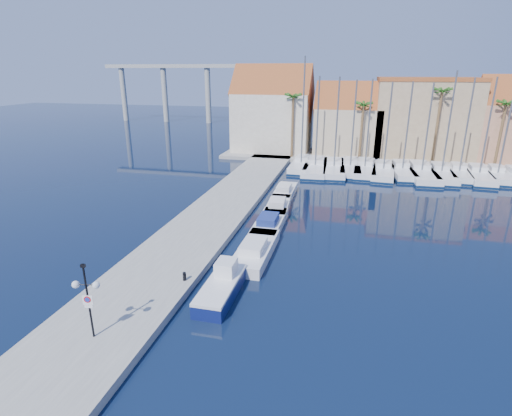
% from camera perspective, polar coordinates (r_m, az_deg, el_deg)
% --- Properties ---
extents(ground, '(260.00, 260.00, 0.00)m').
position_cam_1_polar(ground, '(22.12, 3.48, -16.78)').
color(ground, black).
rests_on(ground, ground).
extents(quay_west, '(6.00, 77.00, 0.50)m').
position_cam_1_polar(quay_west, '(35.74, -6.83, -1.88)').
color(quay_west, gray).
rests_on(quay_west, ground).
extents(shore_north, '(54.00, 16.00, 0.50)m').
position_cam_1_polar(shore_north, '(67.27, 19.61, 7.08)').
color(shore_north, gray).
rests_on(shore_north, ground).
extents(lamp_post, '(1.34, 0.54, 3.99)m').
position_cam_1_polar(lamp_post, '(20.83, -23.04, -10.72)').
color(lamp_post, black).
rests_on(lamp_post, quay_west).
extents(bollard, '(0.21, 0.21, 0.54)m').
position_cam_1_polar(bollard, '(25.65, -10.19, -9.59)').
color(bollard, black).
rests_on(bollard, quay_west).
extents(fishing_boat, '(1.79, 5.35, 1.87)m').
position_cam_1_polar(fishing_boat, '(24.60, -4.90, -11.06)').
color(fishing_boat, '#0E1853').
rests_on(fishing_boat, ground).
extents(motorboat_west_0, '(2.28, 7.09, 1.40)m').
position_cam_1_polar(motorboat_west_0, '(29.27, -0.12, -6.07)').
color(motorboat_west_0, white).
rests_on(motorboat_west_0, ground).
extents(motorboat_west_1, '(2.24, 6.81, 1.40)m').
position_cam_1_polar(motorboat_west_1, '(34.32, 1.92, -2.19)').
color(motorboat_west_1, white).
rests_on(motorboat_west_1, ground).
extents(motorboat_west_2, '(2.46, 6.47, 1.40)m').
position_cam_1_polar(motorboat_west_2, '(38.57, 3.15, 0.23)').
color(motorboat_west_2, white).
rests_on(motorboat_west_2, ground).
extents(motorboat_west_3, '(2.02, 6.16, 1.40)m').
position_cam_1_polar(motorboat_west_3, '(43.28, 4.11, 2.31)').
color(motorboat_west_3, white).
rests_on(motorboat_west_3, ground).
extents(sailboat_0, '(2.67, 9.67, 14.69)m').
position_cam_1_polar(sailboat_0, '(56.08, 6.55, 6.24)').
color(sailboat_0, white).
rests_on(sailboat_0, ground).
extents(sailboat_1, '(3.38, 11.57, 12.29)m').
position_cam_1_polar(sailboat_1, '(55.01, 8.51, 5.84)').
color(sailboat_1, white).
rests_on(sailboat_1, ground).
extents(sailboat_2, '(3.40, 10.63, 12.25)m').
position_cam_1_polar(sailboat_2, '(54.63, 11.06, 5.62)').
color(sailboat_2, white).
rests_on(sailboat_2, ground).
extents(sailboat_3, '(2.94, 10.20, 11.89)m').
position_cam_1_polar(sailboat_3, '(55.53, 13.30, 5.68)').
color(sailboat_3, white).
rests_on(sailboat_3, ground).
extents(sailboat_4, '(2.95, 10.49, 11.98)m').
position_cam_1_polar(sailboat_4, '(55.48, 15.27, 5.50)').
color(sailboat_4, white).
rests_on(sailboat_4, ground).
extents(sailboat_5, '(3.54, 10.34, 11.67)m').
position_cam_1_polar(sailboat_5, '(54.83, 17.74, 5.11)').
color(sailboat_5, white).
rests_on(sailboat_5, ground).
extents(sailboat_6, '(3.29, 9.91, 11.70)m').
position_cam_1_polar(sailboat_6, '(55.76, 20.07, 5.08)').
color(sailboat_6, white).
rests_on(sailboat_6, ground).
extents(sailboat_7, '(3.65, 12.00, 11.56)m').
position_cam_1_polar(sailboat_7, '(55.79, 22.45, 4.77)').
color(sailboat_7, white).
rests_on(sailboat_7, ground).
extents(sailboat_8, '(2.69, 10.13, 12.96)m').
position_cam_1_polar(sailboat_8, '(56.12, 24.85, 4.56)').
color(sailboat_8, white).
rests_on(sailboat_8, ground).
extents(sailboat_9, '(3.08, 9.09, 12.16)m').
position_cam_1_polar(sailboat_9, '(57.23, 26.95, 4.52)').
color(sailboat_9, white).
rests_on(sailboat_9, ground).
extents(sailboat_10, '(3.31, 10.06, 12.27)m').
position_cam_1_polar(sailboat_10, '(57.40, 29.15, 4.19)').
color(sailboat_10, white).
rests_on(sailboat_10, ground).
extents(sailboat_11, '(2.90, 8.41, 14.16)m').
position_cam_1_polar(sailboat_11, '(58.37, 31.15, 4.14)').
color(sailboat_11, white).
rests_on(sailboat_11, ground).
extents(building_0, '(12.30, 9.00, 13.50)m').
position_cam_1_polar(building_0, '(66.29, 2.43, 13.48)').
color(building_0, beige).
rests_on(building_0, shore_north).
extents(building_1, '(10.30, 8.00, 11.00)m').
position_cam_1_polar(building_1, '(65.15, 13.04, 11.84)').
color(building_1, tan).
rests_on(building_1, shore_north).
extents(building_2, '(14.20, 10.20, 11.50)m').
position_cam_1_polar(building_2, '(66.78, 22.79, 11.87)').
color(building_2, tan).
rests_on(building_2, shore_north).
extents(palm_0, '(2.60, 2.60, 10.15)m').
position_cam_1_polar(palm_0, '(60.49, 5.34, 15.32)').
color(palm_0, brown).
rests_on(palm_0, shore_north).
extents(palm_1, '(2.60, 2.60, 9.15)m').
position_cam_1_polar(palm_1, '(59.89, 15.10, 13.82)').
color(palm_1, brown).
rests_on(palm_1, shore_north).
extents(palm_2, '(2.60, 2.60, 11.15)m').
position_cam_1_polar(palm_2, '(60.76, 25.01, 14.60)').
color(palm_2, brown).
rests_on(palm_2, shore_north).
extents(palm_3, '(2.60, 2.60, 9.65)m').
position_cam_1_polar(palm_3, '(62.79, 32.13, 12.29)').
color(palm_3, brown).
rests_on(palm_3, shore_north).
extents(viaduct, '(48.00, 2.20, 14.45)m').
position_cam_1_polar(viaduct, '(108.24, -9.58, 17.38)').
color(viaduct, '#9E9E99').
rests_on(viaduct, ground).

